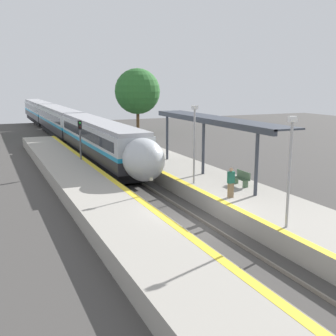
{
  "coord_description": "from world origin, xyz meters",
  "views": [
    {
      "loc": [
        -9.31,
        -17.79,
        7.15
      ],
      "look_at": [
        0.61,
        4.68,
        2.1
      ],
      "focal_mm": 45.0,
      "sensor_mm": 36.0,
      "label": 1
    }
  ],
  "objects_px": {
    "lamppost_near": "(290,164)",
    "lamppost_mid": "(194,139)",
    "person_waiting": "(231,182)",
    "railway_signal": "(80,140)",
    "platform_bench": "(242,178)",
    "train": "(61,121)"
  },
  "relations": [
    {
      "from": "platform_bench",
      "to": "lamppost_mid",
      "type": "bearing_deg",
      "value": 144.86
    },
    {
      "from": "railway_signal",
      "to": "train",
      "type": "bearing_deg",
      "value": 84.27
    },
    {
      "from": "lamppost_mid",
      "to": "person_waiting",
      "type": "bearing_deg",
      "value": -84.74
    },
    {
      "from": "railway_signal",
      "to": "lamppost_mid",
      "type": "xyz_separation_m",
      "value": [
        4.61,
        -10.98,
        1.21
      ]
    },
    {
      "from": "lamppost_near",
      "to": "lamppost_mid",
      "type": "xyz_separation_m",
      "value": [
        0.0,
        8.75,
        0.0
      ]
    },
    {
      "from": "platform_bench",
      "to": "lamppost_near",
      "type": "bearing_deg",
      "value": -108.67
    },
    {
      "from": "person_waiting",
      "to": "railway_signal",
      "type": "xyz_separation_m",
      "value": [
        -4.95,
        14.68,
        0.71
      ]
    },
    {
      "from": "train",
      "to": "platform_bench",
      "type": "relative_size",
      "value": 46.08
    },
    {
      "from": "lamppost_mid",
      "to": "platform_bench",
      "type": "bearing_deg",
      "value": -35.14
    },
    {
      "from": "person_waiting",
      "to": "lamppost_near",
      "type": "xyz_separation_m",
      "value": [
        -0.34,
        -5.05,
        1.92
      ]
    },
    {
      "from": "railway_signal",
      "to": "person_waiting",
      "type": "bearing_deg",
      "value": -71.36
    },
    {
      "from": "lamppost_mid",
      "to": "lamppost_near",
      "type": "bearing_deg",
      "value": -90.0
    },
    {
      "from": "train",
      "to": "lamppost_mid",
      "type": "height_order",
      "value": "lamppost_mid"
    },
    {
      "from": "platform_bench",
      "to": "train",
      "type": "bearing_deg",
      "value": 97.88
    },
    {
      "from": "platform_bench",
      "to": "railway_signal",
      "type": "relative_size",
      "value": 0.34
    },
    {
      "from": "lamppost_near",
      "to": "lamppost_mid",
      "type": "height_order",
      "value": "same"
    },
    {
      "from": "railway_signal",
      "to": "lamppost_near",
      "type": "distance_m",
      "value": 20.3
    },
    {
      "from": "train",
      "to": "person_waiting",
      "type": "xyz_separation_m",
      "value": [
        2.74,
        -36.66,
        -0.35
      ]
    },
    {
      "from": "platform_bench",
      "to": "railway_signal",
      "type": "distance_m",
      "value": 14.51
    },
    {
      "from": "lamppost_near",
      "to": "lamppost_mid",
      "type": "bearing_deg",
      "value": 90.0
    },
    {
      "from": "platform_bench",
      "to": "lamppost_mid",
      "type": "xyz_separation_m",
      "value": [
        -2.39,
        1.68,
        2.31
      ]
    },
    {
      "from": "train",
      "to": "platform_bench",
      "type": "height_order",
      "value": "train"
    }
  ]
}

